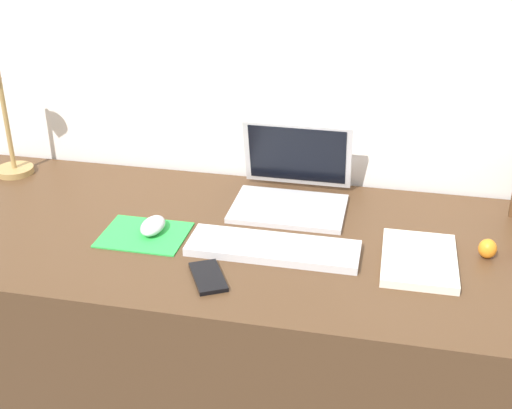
% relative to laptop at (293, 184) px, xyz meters
% --- Properties ---
extents(back_wall, '(2.99, 0.05, 1.64)m').
position_rel_laptop_xyz_m(back_wall, '(-0.09, 0.18, 0.03)').
color(back_wall, silver).
rests_on(back_wall, ground_plane).
extents(desk, '(1.79, 0.71, 0.74)m').
position_rel_laptop_xyz_m(desk, '(-0.09, -0.22, -0.42)').
color(desk, '#4C331E').
rests_on(desk, ground_plane).
extents(laptop, '(0.30, 0.27, 0.21)m').
position_rel_laptop_xyz_m(laptop, '(0.00, 0.00, 0.00)').
color(laptop, silver).
rests_on(laptop, desk).
extents(keyboard, '(0.41, 0.13, 0.02)m').
position_rel_laptop_xyz_m(keyboard, '(0.00, -0.28, -0.04)').
color(keyboard, silver).
rests_on(keyboard, desk).
extents(mousepad, '(0.21, 0.17, 0.00)m').
position_rel_laptop_xyz_m(mousepad, '(-0.33, -0.27, -0.05)').
color(mousepad, green).
rests_on(mousepad, desk).
extents(mouse, '(0.06, 0.10, 0.03)m').
position_rel_laptop_xyz_m(mouse, '(-0.31, -0.25, -0.03)').
color(mouse, silver).
rests_on(mouse, mousepad).
extents(cell_phone, '(0.12, 0.14, 0.01)m').
position_rel_laptop_xyz_m(cell_phone, '(-0.12, -0.43, -0.05)').
color(cell_phone, black).
rests_on(cell_phone, desk).
extents(desk_lamp, '(0.11, 0.15, 0.36)m').
position_rel_laptop_xyz_m(desk_lamp, '(-0.85, -0.01, 0.12)').
color(desk_lamp, '#A5844C').
rests_on(desk_lamp, desk).
extents(notebook_pad, '(0.17, 0.24, 0.02)m').
position_rel_laptop_xyz_m(notebook_pad, '(0.34, -0.26, -0.04)').
color(notebook_pad, silver).
rests_on(notebook_pad, desk).
extents(toy_figurine_orange, '(0.04, 0.04, 0.05)m').
position_rel_laptop_xyz_m(toy_figurine_orange, '(0.50, -0.20, -0.03)').
color(toy_figurine_orange, orange).
rests_on(toy_figurine_orange, desk).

